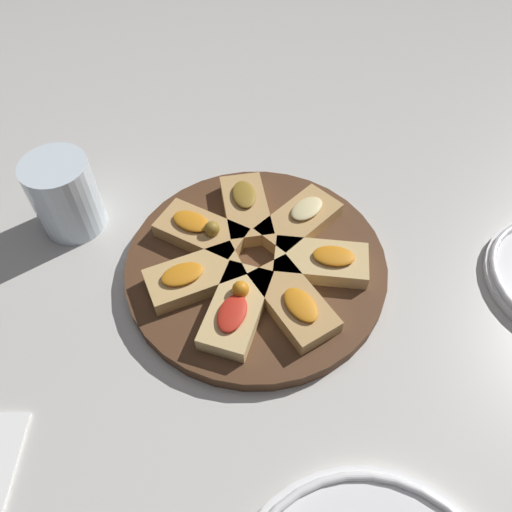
{
  "coord_description": "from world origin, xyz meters",
  "views": [
    {
      "loc": [
        0.33,
        0.1,
        0.48
      ],
      "look_at": [
        0.0,
        0.0,
        0.03
      ],
      "focal_mm": 35.0,
      "sensor_mm": 36.0,
      "label": 1
    }
  ],
  "objects": [
    {
      "name": "focaccia_slice_0",
      "position": [
        -0.07,
        0.04,
        0.03
      ],
      "size": [
        0.12,
        0.09,
        0.03
      ],
      "color": "tan",
      "rests_on": "serving_board"
    },
    {
      "name": "ground_plane",
      "position": [
        0.0,
        0.0,
        0.0
      ],
      "size": [
        3.0,
        3.0,
        0.0
      ],
      "primitive_type": "plane",
      "color": "beige"
    },
    {
      "name": "focaccia_slice_5",
      "position": [
        0.05,
        0.06,
        0.03
      ],
      "size": [
        0.11,
        0.11,
        0.03
      ],
      "color": "tan",
      "rests_on": "serving_board"
    },
    {
      "name": "focaccia_slice_1",
      "position": [
        -0.07,
        -0.03,
        0.03
      ],
      "size": [
        0.12,
        0.09,
        0.03
      ],
      "color": "tan",
      "rests_on": "serving_board"
    },
    {
      "name": "focaccia_slice_3",
      "position": [
        0.05,
        -0.06,
        0.03
      ],
      "size": [
        0.11,
        0.11,
        0.03
      ],
      "color": "tan",
      "rests_on": "serving_board"
    },
    {
      "name": "water_glass",
      "position": [
        -0.01,
        -0.24,
        0.05
      ],
      "size": [
        0.08,
        0.08,
        0.1
      ],
      "primitive_type": "cylinder",
      "color": "silver",
      "rests_on": "ground_plane"
    },
    {
      "name": "focaccia_slice_2",
      "position": [
        -0.02,
        -0.07,
        0.03
      ],
      "size": [
        0.07,
        0.11,
        0.03
      ],
      "color": "tan",
      "rests_on": "serving_board"
    },
    {
      "name": "focaccia_slice_4",
      "position": [
        0.07,
        -0.0,
        0.03
      ],
      "size": [
        0.11,
        0.05,
        0.03
      ],
      "color": "#DBB775",
      "rests_on": "serving_board"
    },
    {
      "name": "serving_board",
      "position": [
        0.0,
        0.0,
        0.01
      ],
      "size": [
        0.3,
        0.3,
        0.02
      ],
      "primitive_type": "cylinder",
      "color": "#51331E",
      "rests_on": "ground_plane"
    },
    {
      "name": "focaccia_slice_6",
      "position": [
        -0.01,
        0.07,
        0.03
      ],
      "size": [
        0.07,
        0.11,
        0.03
      ],
      "color": "#DBB775",
      "rests_on": "serving_board"
    }
  ]
}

